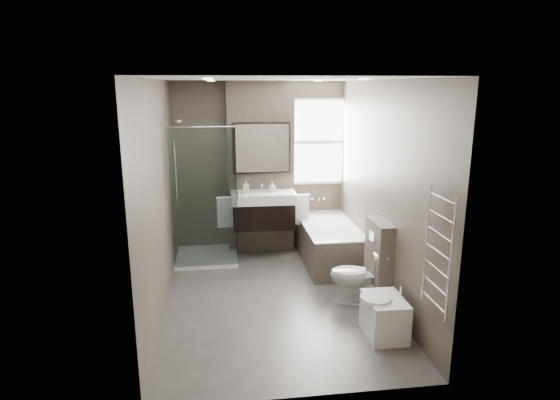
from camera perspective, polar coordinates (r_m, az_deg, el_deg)
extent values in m
cube|color=#4E4A48|center=(5.87, -0.65, -12.01)|extent=(2.65, 3.85, 0.05)
cube|color=silver|center=(5.28, -0.73, 14.81)|extent=(2.65, 3.85, 0.05)
cube|color=brown|center=(7.30, -2.48, 4.10)|extent=(2.65, 0.05, 2.60)
cube|color=brown|center=(3.60, 2.97, -6.26)|extent=(2.65, 0.05, 2.60)
cube|color=brown|center=(5.44, -14.69, 0.25)|extent=(0.05, 3.85, 2.60)
cube|color=brown|center=(5.73, 12.59, 1.06)|extent=(0.05, 3.85, 2.60)
cube|color=#514840|center=(7.16, -2.37, 3.90)|extent=(1.00, 0.25, 2.60)
cube|color=black|center=(6.96, -2.06, -1.79)|extent=(0.90, 0.45, 0.38)
cube|color=white|center=(6.89, -2.08, 0.33)|extent=(0.95, 0.47, 0.15)
cylinder|color=silver|center=(7.03, -2.22, 1.72)|extent=(0.03, 0.03, 0.12)
cylinder|color=silver|center=(6.96, -2.18, 2.06)|extent=(0.02, 0.12, 0.02)
cube|color=black|center=(6.96, -2.28, 6.36)|extent=(0.86, 0.06, 0.76)
cube|color=white|center=(6.92, -2.25, 6.31)|extent=(0.80, 0.02, 0.70)
cube|color=silver|center=(6.90, -6.69, -1.51)|extent=(0.24, 0.06, 0.44)
cube|color=silver|center=(7.00, 2.52, -1.20)|extent=(0.24, 0.06, 0.44)
cube|color=white|center=(7.16, -8.88, -6.82)|extent=(0.90, 0.90, 0.06)
cube|color=white|center=(6.44, -9.28, 0.13)|extent=(0.88, 0.01, 1.94)
cube|color=white|center=(6.87, -5.48, 1.12)|extent=(0.01, 0.88, 1.94)
cylinder|color=silver|center=(6.85, -12.60, 2.69)|extent=(0.02, 0.02, 1.00)
cube|color=#514840|center=(6.91, 5.91, -5.31)|extent=(0.75, 1.60, 0.55)
cube|color=white|center=(6.83, 5.97, -3.09)|extent=(0.75, 1.60, 0.03)
cube|color=white|center=(6.85, 5.96, -3.61)|extent=(0.61, 1.42, 0.12)
cube|color=white|center=(7.34, 4.59, 7.07)|extent=(0.98, 0.04, 1.33)
cube|color=white|center=(7.31, 4.63, 7.05)|extent=(0.90, 0.01, 1.25)
cube|color=white|center=(7.31, 4.64, 7.04)|extent=(0.90, 0.01, 0.05)
imported|color=white|center=(5.68, 9.54, -9.09)|extent=(0.75, 0.56, 0.68)
cube|color=#514840|center=(5.70, 11.92, -7.40)|extent=(0.18, 0.55, 1.00)
cube|color=silver|center=(5.56, 11.16, -4.39)|extent=(0.01, 0.16, 0.11)
cube|color=white|center=(5.09, 12.62, -13.72)|extent=(0.38, 0.52, 0.42)
cylinder|color=white|center=(4.97, 11.59, -11.77)|extent=(0.31, 0.31, 0.05)
cylinder|color=silver|center=(5.02, 14.54, -10.66)|extent=(0.02, 0.02, 0.10)
cylinder|color=silver|center=(4.15, 20.07, -7.01)|extent=(0.03, 0.03, 1.10)
cylinder|color=silver|center=(4.53, 17.43, -5.02)|extent=(0.03, 0.03, 1.10)
cube|color=silver|center=(4.34, 18.69, -5.97)|extent=(0.02, 0.46, 1.00)
imported|color=white|center=(6.86, -4.16, 1.65)|extent=(0.08, 0.08, 0.18)
imported|color=white|center=(6.94, -0.98, 1.66)|extent=(0.11, 0.11, 0.14)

